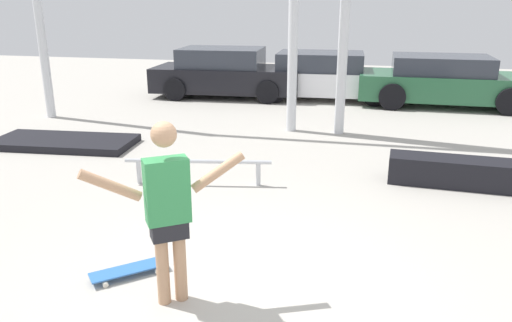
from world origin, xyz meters
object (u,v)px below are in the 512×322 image
at_px(skateboarder, 168,205).
at_px(parked_car_white, 324,76).
at_px(skateboard, 129,270).
at_px(grind_rail, 198,165).
at_px(parked_car_black, 226,73).
at_px(manual_pad, 64,142).
at_px(grind_box, 466,173).
at_px(parked_car_green, 445,81).

height_order(skateboarder, parked_car_white, skateboarder).
relative_size(skateboard, grind_rail, 0.33).
xyz_separation_m(skateboard, parked_car_white, (0.97, 10.02, 0.56)).
height_order(grind_rail, parked_car_black, parked_car_black).
relative_size(skateboarder, parked_car_black, 0.40).
height_order(skateboard, manual_pad, manual_pad).
distance_m(skateboard, parked_car_white, 10.08).
height_order(manual_pad, grind_rail, grind_rail).
height_order(grind_rail, parked_car_white, parked_car_white).
bearing_deg(parked_car_black, grind_box, -52.06).
bearing_deg(parked_car_green, parked_car_white, 174.84).
relative_size(parked_car_black, parked_car_green, 0.96).
distance_m(skateboard, manual_pad, 5.28).
height_order(parked_car_black, parked_car_green, parked_car_black).
bearing_deg(parked_car_black, parked_car_white, 2.74).
relative_size(skateboarder, skateboard, 2.38).
height_order(manual_pad, parked_car_green, parked_car_green).
xyz_separation_m(parked_car_white, parked_car_green, (3.15, -0.31, 0.01)).
bearing_deg(parked_car_white, manual_pad, -128.60).
bearing_deg(parked_car_green, manual_pad, -142.59).
bearing_deg(parked_car_white, parked_car_green, -8.03).
bearing_deg(grind_rail, parked_car_black, 102.85).
bearing_deg(grind_rail, skateboarder, -75.19).
xyz_separation_m(grind_box, parked_car_black, (-5.51, 6.26, 0.45)).
relative_size(manual_pad, parked_car_white, 0.61).
xyz_separation_m(skateboard, parked_car_black, (-1.80, 9.72, 0.59)).
bearing_deg(grind_box, skateboard, -137.02).
distance_m(grind_box, manual_pad, 7.11).
height_order(manual_pad, parked_car_white, parked_car_white).
bearing_deg(parked_car_white, skateboarder, -94.56).
xyz_separation_m(skateboard, grind_rail, (-0.18, 2.63, 0.24)).
height_order(skateboarder, manual_pad, skateboarder).
bearing_deg(skateboarder, skateboard, 117.79).
bearing_deg(grind_box, parked_car_green, 86.23).
distance_m(parked_car_black, parked_car_green, 5.92).
xyz_separation_m(skateboarder, grind_rail, (-0.78, 2.95, -0.65)).
bearing_deg(grind_box, parked_car_white, 112.63).
height_order(grind_box, grind_rail, grind_box).
distance_m(skateboard, grind_box, 5.07).
xyz_separation_m(skateboarder, parked_car_black, (-2.40, 10.03, -0.30)).
xyz_separation_m(skateboard, grind_box, (3.71, 3.46, 0.14)).
bearing_deg(manual_pad, parked_car_white, 53.88).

